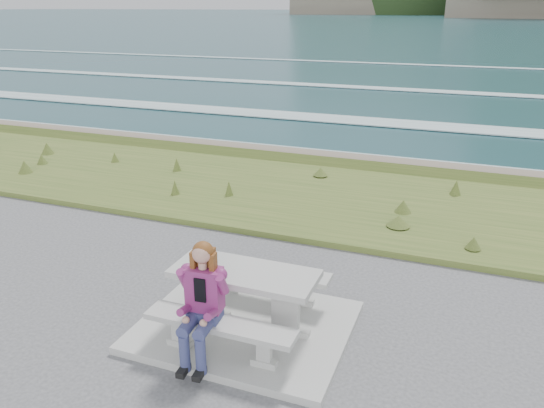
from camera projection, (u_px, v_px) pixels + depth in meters
name	position (u px, v px, depth m)	size (l,w,h in m)	color
concrete_slab	(245.00, 326.00, 6.76)	(2.60, 2.10, 0.10)	#ABACA6
picnic_table	(245.00, 283.00, 6.53)	(1.80, 0.75, 0.75)	#ABACA6
bench_landward	(220.00, 329.00, 6.00)	(1.80, 0.35, 0.45)	#ABACA6
bench_seaward	(266.00, 274.00, 7.23)	(1.80, 0.35, 0.45)	#ABACA6
grass_verge	(341.00, 203.00, 11.14)	(160.00, 4.50, 0.22)	#3C5921
shore_drop	(369.00, 166.00, 13.68)	(160.00, 0.80, 2.20)	brown
ocean	(428.00, 114.00, 29.31)	(1600.00, 1600.00, 0.09)	#1B444C
seated_woman	(200.00, 320.00, 5.89)	(0.44, 0.71, 1.40)	navy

